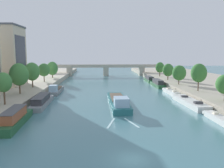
{
  "coord_description": "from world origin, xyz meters",
  "views": [
    {
      "loc": [
        -3.82,
        -24.79,
        12.13
      ],
      "look_at": [
        0.0,
        41.54,
        3.28
      ],
      "focal_mm": 36.69,
      "sensor_mm": 36.0,
      "label": 1
    }
  ],
  "objects_px": {
    "moored_boat_left_upstream": "(42,101)",
    "tree_left_third": "(32,72)",
    "moored_boat_right_midway": "(157,84)",
    "tree_right_past_mid": "(160,67)",
    "moored_boat_right_second": "(149,79)",
    "tree_left_nearest": "(19,74)",
    "tree_right_by_lamp": "(179,73)",
    "tree_right_midway": "(168,70)",
    "barge_midriver": "(118,101)",
    "tree_right_end_of_row": "(199,73)",
    "tree_left_midway": "(44,70)",
    "moored_boat_left_second": "(56,90)",
    "moored_boat_right_downstream": "(221,120)",
    "moored_boat_right_end": "(171,92)",
    "tree_left_distant": "(52,68)",
    "tree_left_end_of_row": "(4,82)",
    "moored_boat_right_near": "(189,102)",
    "bridge_far": "(106,69)",
    "moored_boat_left_end": "(15,118)"
  },
  "relations": [
    {
      "from": "moored_boat_left_upstream",
      "to": "tree_left_third",
      "type": "height_order",
      "value": "tree_left_third"
    },
    {
      "from": "moored_boat_right_midway",
      "to": "tree_right_past_mid",
      "type": "relative_size",
      "value": 2.18
    },
    {
      "from": "moored_boat_right_second",
      "to": "tree_left_nearest",
      "type": "relative_size",
      "value": 1.63
    },
    {
      "from": "tree_right_by_lamp",
      "to": "tree_right_midway",
      "type": "bearing_deg",
      "value": 88.7
    },
    {
      "from": "barge_midriver",
      "to": "tree_right_end_of_row",
      "type": "xyz_separation_m",
      "value": [
        22.83,
        8.42,
        5.88
      ]
    },
    {
      "from": "barge_midriver",
      "to": "tree_right_past_mid",
      "type": "relative_size",
      "value": 3.26
    },
    {
      "from": "tree_left_midway",
      "to": "tree_right_by_lamp",
      "type": "xyz_separation_m",
      "value": [
        46.7,
        -10.24,
        -0.47
      ]
    },
    {
      "from": "moored_boat_left_second",
      "to": "tree_right_midway",
      "type": "distance_m",
      "value": 43.82
    },
    {
      "from": "tree_right_past_mid",
      "to": "tree_left_nearest",
      "type": "bearing_deg",
      "value": -138.39
    },
    {
      "from": "tree_left_nearest",
      "to": "moored_boat_right_downstream",
      "type": "bearing_deg",
      "value": -26.89
    },
    {
      "from": "barge_midriver",
      "to": "moored_boat_right_second",
      "type": "bearing_deg",
      "value": 68.91
    },
    {
      "from": "barge_midriver",
      "to": "moored_boat_left_second",
      "type": "distance_m",
      "value": 26.02
    },
    {
      "from": "moored_boat_right_end",
      "to": "tree_right_end_of_row",
      "type": "bearing_deg",
      "value": -46.67
    },
    {
      "from": "moored_boat_left_upstream",
      "to": "tree_left_distant",
      "type": "relative_size",
      "value": 2.3
    },
    {
      "from": "moored_boat_left_upstream",
      "to": "moored_boat_right_end",
      "type": "relative_size",
      "value": 1.37
    },
    {
      "from": "tree_left_nearest",
      "to": "moored_boat_left_second",
      "type": "bearing_deg",
      "value": 60.78
    },
    {
      "from": "moored_boat_right_midway",
      "to": "tree_left_end_of_row",
      "type": "distance_m",
      "value": 54.57
    },
    {
      "from": "tree_left_end_of_row",
      "to": "moored_boat_right_end",
      "type": "bearing_deg",
      "value": 26.51
    },
    {
      "from": "moored_boat_left_second",
      "to": "moored_boat_right_midway",
      "type": "relative_size",
      "value": 1.07
    },
    {
      "from": "moored_boat_right_downstream",
      "to": "tree_left_end_of_row",
      "type": "bearing_deg",
      "value": 167.95
    },
    {
      "from": "moored_boat_right_end",
      "to": "moored_boat_right_second",
      "type": "bearing_deg",
      "value": 89.85
    },
    {
      "from": "moored_boat_right_near",
      "to": "tree_left_end_of_row",
      "type": "distance_m",
      "value": 41.41
    },
    {
      "from": "tree_right_end_of_row",
      "to": "bridge_far",
      "type": "distance_m",
      "value": 68.28
    },
    {
      "from": "moored_boat_right_downstream",
      "to": "moored_boat_right_second",
      "type": "height_order",
      "value": "moored_boat_right_second"
    },
    {
      "from": "tree_left_midway",
      "to": "tree_right_by_lamp",
      "type": "distance_m",
      "value": 47.81
    },
    {
      "from": "tree_right_midway",
      "to": "tree_right_past_mid",
      "type": "xyz_separation_m",
      "value": [
        0.51,
        13.98,
        0.17
      ]
    },
    {
      "from": "tree_left_nearest",
      "to": "tree_left_midway",
      "type": "bearing_deg",
      "value": 89.51
    },
    {
      "from": "moored_boat_left_end",
      "to": "bridge_far",
      "type": "xyz_separation_m",
      "value": [
        18.05,
        86.48,
        2.73
      ]
    },
    {
      "from": "moored_boat_left_end",
      "to": "tree_right_by_lamp",
      "type": "bearing_deg",
      "value": 41.26
    },
    {
      "from": "moored_boat_right_end",
      "to": "tree_left_end_of_row",
      "type": "height_order",
      "value": "tree_left_end_of_row"
    },
    {
      "from": "moored_boat_right_downstream",
      "to": "tree_right_by_lamp",
      "type": "relative_size",
      "value": 1.7
    },
    {
      "from": "moored_boat_right_downstream",
      "to": "tree_left_third",
      "type": "relative_size",
      "value": 1.44
    },
    {
      "from": "moored_boat_left_upstream",
      "to": "tree_right_past_mid",
      "type": "xyz_separation_m",
      "value": [
        40.92,
        47.95,
        4.89
      ]
    },
    {
      "from": "moored_boat_right_downstream",
      "to": "moored_boat_right_near",
      "type": "distance_m",
      "value": 14.28
    },
    {
      "from": "tree_left_midway",
      "to": "tree_left_nearest",
      "type": "bearing_deg",
      "value": -90.49
    },
    {
      "from": "tree_left_end_of_row",
      "to": "bridge_far",
      "type": "relative_size",
      "value": 0.1
    },
    {
      "from": "bridge_far",
      "to": "tree_right_midway",
      "type": "bearing_deg",
      "value": -58.27
    },
    {
      "from": "bridge_far",
      "to": "moored_boat_right_second",
      "type": "bearing_deg",
      "value": -57.26
    },
    {
      "from": "tree_left_midway",
      "to": "tree_right_past_mid",
      "type": "height_order",
      "value": "tree_left_midway"
    },
    {
      "from": "tree_left_third",
      "to": "bridge_far",
      "type": "bearing_deg",
      "value": 66.27
    },
    {
      "from": "tree_left_end_of_row",
      "to": "tree_right_end_of_row",
      "type": "bearing_deg",
      "value": 17.1
    },
    {
      "from": "moored_boat_left_end",
      "to": "tree_left_end_of_row",
      "type": "bearing_deg",
      "value": 120.93
    },
    {
      "from": "tree_right_past_mid",
      "to": "moored_boat_right_midway",
      "type": "bearing_deg",
      "value": -107.35
    },
    {
      "from": "moored_boat_right_downstream",
      "to": "bridge_far",
      "type": "height_order",
      "value": "bridge_far"
    },
    {
      "from": "tree_left_nearest",
      "to": "tree_right_past_mid",
      "type": "height_order",
      "value": "tree_left_nearest"
    },
    {
      "from": "moored_boat_right_downstream",
      "to": "tree_left_third",
      "type": "distance_m",
      "value": 53.11
    },
    {
      "from": "barge_midriver",
      "to": "moored_boat_right_midway",
      "type": "relative_size",
      "value": 1.49
    },
    {
      "from": "moored_boat_left_upstream",
      "to": "moored_boat_right_downstream",
      "type": "xyz_separation_m",
      "value": [
        34.93,
        -15.61,
        -0.48
      ]
    },
    {
      "from": "tree_right_end_of_row",
      "to": "moored_boat_left_upstream",
      "type": "bearing_deg",
      "value": -169.8
    },
    {
      "from": "barge_midriver",
      "to": "moored_boat_left_end",
      "type": "distance_m",
      "value": 23.39
    }
  ]
}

